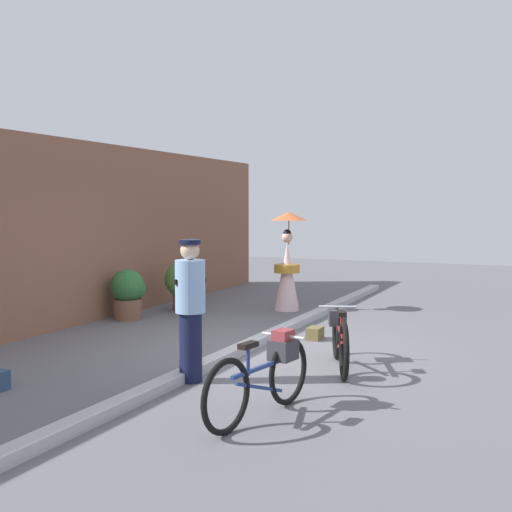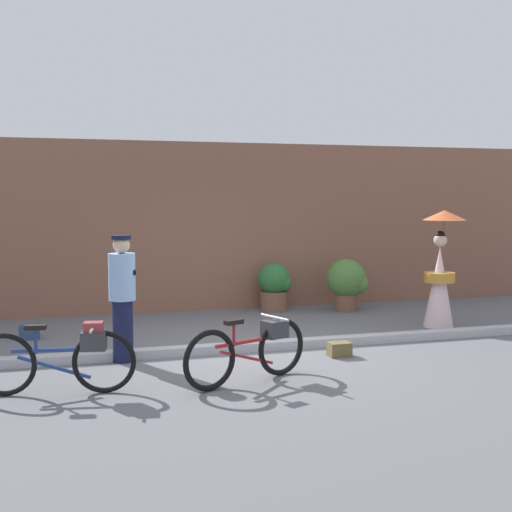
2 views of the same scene
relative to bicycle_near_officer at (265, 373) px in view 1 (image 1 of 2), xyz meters
name	(u,v)px [view 1 (image 1 of 2)]	position (x,y,z in m)	size (l,w,h in m)	color
ground_plane	(251,348)	(2.55, 1.35, -0.41)	(30.00, 30.00, 0.00)	slate
building_wall	(53,234)	(2.55, 4.91, 1.14)	(14.00, 0.40, 3.11)	brown
sidewalk_curb	(251,344)	(2.55, 1.35, -0.35)	(14.00, 0.20, 0.12)	#B2B2B7
bicycle_near_officer	(265,373)	(0.00, 0.00, 0.00)	(1.70, 0.48, 0.78)	black
bicycle_far_side	(340,337)	(2.06, -0.10, -0.03)	(1.60, 0.74, 0.75)	black
person_officer	(190,307)	(0.73, 1.25, 0.45)	(0.34, 0.34, 1.62)	#141938
person_with_parasol	(287,264)	(5.86, 2.13, 0.49)	(0.70, 0.70, 1.89)	silver
potted_plant_by_door	(185,282)	(5.04, 3.93, 0.13)	(0.75, 0.73, 0.97)	brown
potted_plant_small	(128,293)	(3.75, 4.31, 0.06)	(0.61, 0.59, 0.89)	brown
backpack_spare	(315,333)	(3.50, 0.73, -0.31)	(0.29, 0.20, 0.19)	brown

